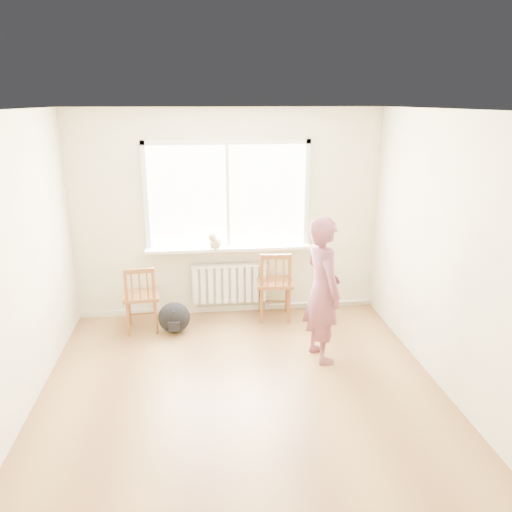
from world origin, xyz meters
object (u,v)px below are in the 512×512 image
object	(u,v)px
person	(323,290)
cat	(215,241)
chair_left	(141,299)
chair_right	(275,285)
backpack	(174,318)

from	to	relation	value
person	cat	distance (m)	1.68
chair_left	person	world-z (taller)	person
person	chair_right	bearing A→B (deg)	5.37
chair_right	backpack	distance (m)	1.35
chair_left	chair_right	world-z (taller)	chair_right
cat	person	bearing A→B (deg)	-28.51
chair_left	person	size ratio (longest dim) A/B	0.53
cat	backpack	bearing A→B (deg)	-124.04
chair_left	backpack	world-z (taller)	chair_left
chair_left	backpack	xyz separation A→B (m)	(0.40, -0.08, -0.24)
backpack	chair_right	bearing A→B (deg)	10.65
chair_left	cat	distance (m)	1.17
chair_left	person	distance (m)	2.27
chair_left	cat	size ratio (longest dim) A/B	2.28
chair_right	cat	world-z (taller)	cat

